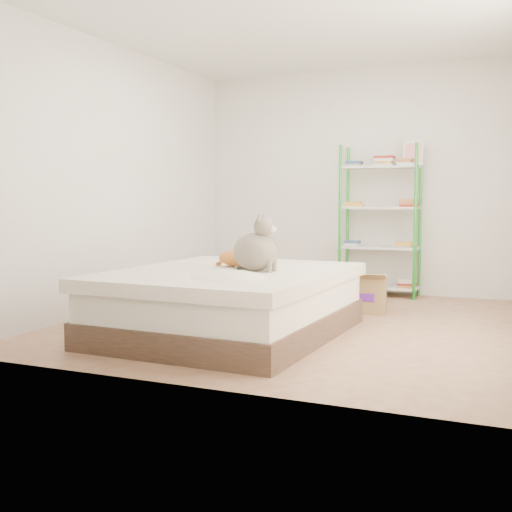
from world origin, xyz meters
The scene contains 7 objects.
room centered at (0.00, 0.00, 1.30)m, with size 3.81×4.21×2.61m.
bed centered at (-0.33, -0.71, 0.26)m, with size 1.72×2.12×0.53m.
orange_cat centered at (-0.34, -0.49, 0.62)m, with size 0.46×0.25×0.19m, color #CB6D2E, non-canonical shape.
grey_cat centered at (-0.11, -0.71, 0.75)m, with size 0.32×0.38×0.44m, color gray, non-canonical shape.
shelf_unit centered at (0.31, 1.88, 0.86)m, with size 0.90×0.36×1.74m.
cardboard_box centered at (0.36, 0.79, 0.18)m, with size 0.56×0.55×0.40m.
white_bin centered at (-1.61, 1.72, 0.20)m, with size 0.34×0.30×0.39m.
Camera 1 is at (1.90, -5.31, 1.09)m, focal length 45.00 mm.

